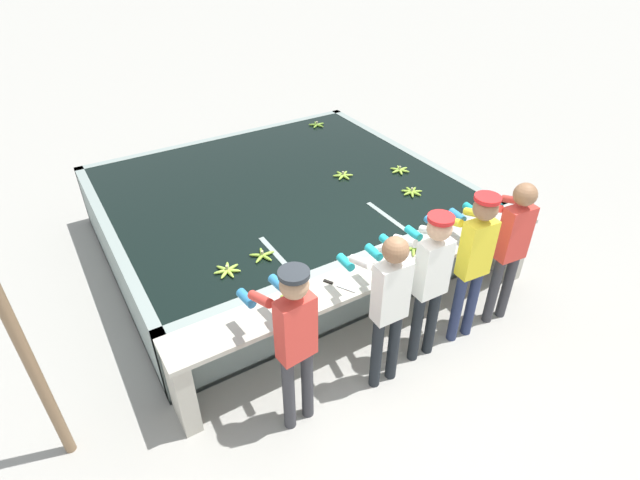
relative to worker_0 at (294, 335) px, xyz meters
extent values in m
plane|color=#A3A099|center=(1.24, 0.29, -1.07)|extent=(80.00, 80.00, 0.00)
cube|color=gray|center=(1.24, 2.68, -1.04)|extent=(4.43, 3.88, 0.06)
cube|color=gray|center=(1.24, 0.80, -0.62)|extent=(4.43, 0.12, 0.89)
cube|color=gray|center=(1.24, 4.56, -0.62)|extent=(4.43, 0.12, 0.89)
cube|color=gray|center=(-0.92, 2.68, -0.62)|extent=(0.12, 3.88, 0.89)
cube|color=gray|center=(3.39, 2.68, -0.62)|extent=(0.12, 3.88, 0.89)
cube|color=black|center=(1.24, 2.68, -0.60)|extent=(4.19, 3.64, 0.82)
cube|color=gray|center=(0.50, 1.26, -0.62)|extent=(0.06, 0.80, 0.89)
cube|color=gray|center=(1.97, 1.26, -0.62)|extent=(0.06, 0.80, 0.89)
cube|color=#B7B2A3|center=(1.24, 0.52, -0.21)|extent=(4.43, 0.45, 0.05)
cube|color=#B7B2A3|center=(-0.88, 0.52, -0.65)|extent=(0.16, 0.41, 0.84)
cube|color=#B7B2A3|center=(3.35, 0.52, -0.65)|extent=(0.16, 0.41, 0.84)
cylinder|color=#38383D|center=(-0.10, -0.04, -0.64)|extent=(0.11, 0.11, 0.86)
cylinder|color=#38383D|center=(0.10, -0.02, -0.64)|extent=(0.11, 0.11, 0.86)
cube|color=#DB3D33|center=(0.00, -0.03, 0.10)|extent=(0.34, 0.20, 0.61)
sphere|color=tan|center=(0.00, -0.03, 0.55)|extent=(0.23, 0.23, 0.23)
cylinder|color=#282D33|center=(0.00, -0.03, 0.65)|extent=(0.24, 0.24, 0.04)
cylinder|color=#DB3D33|center=(-0.18, 0.20, 0.32)|extent=(0.11, 0.32, 0.18)
cylinder|color=teal|center=(-0.21, 0.45, 0.15)|extent=(0.10, 0.21, 0.08)
cylinder|color=#DB3D33|center=(0.14, 0.23, 0.32)|extent=(0.11, 0.32, 0.18)
cylinder|color=teal|center=(0.11, 0.48, 0.15)|extent=(0.10, 0.21, 0.08)
cylinder|color=#1E2328|center=(0.84, -0.06, -0.64)|extent=(0.11, 0.11, 0.86)
cylinder|color=#1E2328|center=(1.04, -0.07, -0.64)|extent=(0.11, 0.11, 0.86)
cube|color=white|center=(0.94, -0.07, 0.09)|extent=(0.33, 0.18, 0.61)
sphere|color=#896042|center=(0.94, -0.07, 0.54)|extent=(0.23, 0.23, 0.23)
cylinder|color=white|center=(0.79, 0.19, 0.31)|extent=(0.09, 0.31, 0.18)
cylinder|color=#1EA3AD|center=(0.80, 0.44, 0.14)|extent=(0.09, 0.20, 0.08)
cylinder|color=white|center=(1.11, 0.18, 0.31)|extent=(0.09, 0.31, 0.18)
cylinder|color=#1EA3AD|center=(1.12, 0.43, 0.14)|extent=(0.09, 0.20, 0.08)
cylinder|color=#1E2328|center=(1.39, 0.00, -0.64)|extent=(0.11, 0.11, 0.85)
cylinder|color=#1E2328|center=(1.59, 0.00, -0.64)|extent=(0.11, 0.11, 0.85)
cube|color=white|center=(1.49, 0.00, 0.08)|extent=(0.33, 0.18, 0.60)
sphere|color=tan|center=(1.49, 0.00, 0.53)|extent=(0.23, 0.23, 0.23)
cylinder|color=red|center=(1.49, 0.00, 0.63)|extent=(0.24, 0.24, 0.04)
cylinder|color=white|center=(1.34, 0.25, 0.30)|extent=(0.09, 0.31, 0.18)
cylinder|color=#1EA3AD|center=(1.35, 0.50, 0.13)|extent=(0.09, 0.20, 0.08)
cylinder|color=white|center=(1.66, 0.24, 0.30)|extent=(0.09, 0.31, 0.18)
cylinder|color=#1EA3AD|center=(1.67, 0.49, 0.13)|extent=(0.09, 0.20, 0.08)
cylinder|color=navy|center=(1.94, -0.01, -0.63)|extent=(0.11, 0.11, 0.87)
cylinder|color=navy|center=(2.14, -0.02, -0.63)|extent=(0.11, 0.11, 0.87)
cube|color=yellow|center=(2.04, -0.01, 0.11)|extent=(0.33, 0.20, 0.62)
sphere|color=#896042|center=(2.04, -0.01, 0.57)|extent=(0.24, 0.24, 0.24)
cylinder|color=red|center=(2.04, -0.01, 0.67)|extent=(0.25, 0.25, 0.04)
cylinder|color=yellow|center=(1.90, 0.25, 0.33)|extent=(0.11, 0.31, 0.18)
cylinder|color=teal|center=(1.92, 0.50, 0.17)|extent=(0.10, 0.21, 0.08)
cylinder|color=yellow|center=(2.22, 0.22, 0.33)|extent=(0.11, 0.31, 0.18)
cylinder|color=teal|center=(2.24, 0.47, 0.17)|extent=(0.10, 0.21, 0.08)
cylinder|color=#38383D|center=(2.49, -0.01, -0.64)|extent=(0.11, 0.11, 0.86)
cylinder|color=#38383D|center=(2.69, -0.03, -0.64)|extent=(0.11, 0.11, 0.86)
cube|color=#DB3D33|center=(2.59, -0.02, 0.10)|extent=(0.33, 0.20, 0.61)
sphere|color=#896042|center=(2.59, -0.02, 0.55)|extent=(0.23, 0.23, 0.23)
cylinder|color=#DB3D33|center=(2.46, 0.25, 0.32)|extent=(0.11, 0.32, 0.18)
cylinder|color=teal|center=(2.48, 0.50, 0.16)|extent=(0.10, 0.21, 0.08)
cylinder|color=#DB3D33|center=(2.78, 0.22, 0.32)|extent=(0.11, 0.32, 0.18)
cylinder|color=teal|center=(2.80, 0.47, 0.16)|extent=(0.10, 0.21, 0.08)
ellipsoid|color=#8CB738|center=(0.37, 1.28, -0.17)|extent=(0.09, 0.17, 0.04)
ellipsoid|color=#8CB738|center=(0.41, 1.33, -0.17)|extent=(0.17, 0.04, 0.04)
ellipsoid|color=#8CB738|center=(0.37, 1.38, -0.17)|extent=(0.09, 0.17, 0.04)
ellipsoid|color=#8CB738|center=(0.31, 1.36, -0.17)|extent=(0.16, 0.13, 0.04)
ellipsoid|color=#8CB738|center=(0.31, 1.30, -0.17)|extent=(0.16, 0.13, 0.04)
cylinder|color=tan|center=(0.35, 1.33, -0.13)|extent=(0.03, 0.03, 0.04)
ellipsoid|color=#75A333|center=(2.70, 4.14, -0.17)|extent=(0.16, 0.13, 0.04)
ellipsoid|color=#75A333|center=(2.77, 4.12, -0.17)|extent=(0.09, 0.17, 0.04)
ellipsoid|color=#75A333|center=(2.80, 4.17, -0.17)|extent=(0.17, 0.04, 0.04)
ellipsoid|color=#75A333|center=(2.76, 4.22, -0.17)|extent=(0.08, 0.17, 0.04)
ellipsoid|color=#75A333|center=(2.70, 4.20, -0.17)|extent=(0.16, 0.13, 0.04)
cylinder|color=tan|center=(2.75, 4.17, -0.13)|extent=(0.03, 0.03, 0.04)
ellipsoid|color=#9EC642|center=(2.81, 2.14, -0.17)|extent=(0.17, 0.05, 0.04)
ellipsoid|color=#9EC642|center=(2.84, 2.09, -0.17)|extent=(0.11, 0.17, 0.04)
ellipsoid|color=#9EC642|center=(2.89, 2.10, -0.17)|extent=(0.12, 0.16, 0.04)
ellipsoid|color=#9EC642|center=(2.92, 2.14, -0.17)|extent=(0.17, 0.05, 0.04)
ellipsoid|color=#9EC642|center=(2.88, 2.19, -0.17)|extent=(0.11, 0.17, 0.04)
ellipsoid|color=#9EC642|center=(2.83, 2.19, -0.17)|extent=(0.12, 0.16, 0.04)
cylinder|color=tan|center=(2.86, 2.14, -0.13)|extent=(0.03, 0.03, 0.04)
ellipsoid|color=#8CB738|center=(2.60, 1.63, -0.17)|extent=(0.06, 0.17, 0.04)
ellipsoid|color=#8CB738|center=(2.56, 1.61, -0.17)|extent=(0.14, 0.15, 0.04)
ellipsoid|color=#8CB738|center=(2.54, 1.57, -0.17)|extent=(0.17, 0.05, 0.04)
ellipsoid|color=#8CB738|center=(2.56, 1.53, -0.17)|extent=(0.13, 0.16, 0.04)
ellipsoid|color=#8CB738|center=(2.61, 1.52, -0.17)|extent=(0.08, 0.17, 0.04)
ellipsoid|color=#8CB738|center=(2.65, 1.55, -0.17)|extent=(0.17, 0.10, 0.04)
ellipsoid|color=#8CB738|center=(2.64, 1.60, -0.17)|extent=(0.17, 0.12, 0.04)
cylinder|color=tan|center=(2.60, 1.57, -0.13)|extent=(0.03, 0.03, 0.04)
ellipsoid|color=#93BC3D|center=(2.14, 2.45, -0.17)|extent=(0.16, 0.12, 0.04)
ellipsoid|color=#93BC3D|center=(2.10, 2.47, -0.17)|extent=(0.05, 0.17, 0.04)
ellipsoid|color=#93BC3D|center=(2.05, 2.44, -0.17)|extent=(0.17, 0.11, 0.04)
ellipsoid|color=#93BC3D|center=(2.05, 2.39, -0.17)|extent=(0.16, 0.12, 0.04)
ellipsoid|color=#93BC3D|center=(2.10, 2.36, -0.17)|extent=(0.05, 0.17, 0.04)
ellipsoid|color=#93BC3D|center=(2.15, 2.39, -0.17)|extent=(0.17, 0.11, 0.04)
cylinder|color=tan|center=(2.10, 2.42, -0.13)|extent=(0.03, 0.03, 0.04)
ellipsoid|color=#9EC642|center=(-0.10, 1.25, -0.17)|extent=(0.15, 0.14, 0.04)
ellipsoid|color=#9EC642|center=(-0.06, 1.23, -0.17)|extent=(0.04, 0.17, 0.04)
ellipsoid|color=#9EC642|center=(-0.02, 1.26, -0.17)|extent=(0.16, 0.13, 0.04)
ellipsoid|color=#9EC642|center=(-0.01, 1.30, -0.17)|extent=(0.17, 0.08, 0.04)
ellipsoid|color=#9EC642|center=(-0.04, 1.34, -0.17)|extent=(0.10, 0.17, 0.04)
ellipsoid|color=#9EC642|center=(-0.09, 1.34, -0.17)|extent=(0.11, 0.17, 0.04)
ellipsoid|color=#9EC642|center=(-0.12, 1.30, -0.17)|extent=(0.17, 0.06, 0.04)
cylinder|color=tan|center=(-0.06, 1.29, -0.13)|extent=(0.03, 0.03, 0.04)
ellipsoid|color=#93BC3D|center=(0.33, 0.66, -0.16)|extent=(0.07, 0.17, 0.04)
ellipsoid|color=#93BC3D|center=(0.28, 0.63, -0.16)|extent=(0.17, 0.09, 0.04)
ellipsoid|color=#93BC3D|center=(0.30, 0.57, -0.16)|extent=(0.15, 0.14, 0.04)
ellipsoid|color=#93BC3D|center=(0.35, 0.55, -0.16)|extent=(0.07, 0.17, 0.04)
ellipsoid|color=#93BC3D|center=(0.39, 0.59, -0.16)|extent=(0.17, 0.09, 0.04)
ellipsoid|color=#93BC3D|center=(0.38, 0.65, -0.16)|extent=(0.15, 0.14, 0.04)
cylinder|color=tan|center=(0.34, 0.61, -0.13)|extent=(0.03, 0.03, 0.04)
ellipsoid|color=#8CB738|center=(1.74, 0.61, -0.16)|extent=(0.17, 0.10, 0.04)
ellipsoid|color=#8CB738|center=(1.76, 0.55, -0.16)|extent=(0.14, 0.15, 0.04)
ellipsoid|color=#8CB738|center=(1.82, 0.54, -0.16)|extent=(0.12, 0.16, 0.04)
ellipsoid|color=#8CB738|center=(1.85, 0.60, -0.16)|extent=(0.17, 0.07, 0.04)
ellipsoid|color=#8CB738|center=(1.80, 0.65, -0.16)|extent=(0.05, 0.17, 0.04)
cylinder|color=tan|center=(1.79, 0.59, -0.13)|extent=(0.03, 0.03, 0.04)
cube|color=silver|center=(0.81, 0.43, -0.17)|extent=(0.12, 0.19, 0.00)
cube|color=black|center=(0.72, 0.60, -0.17)|extent=(0.07, 0.10, 0.02)
cylinder|color=#846647|center=(-1.86, 0.75, 0.53)|extent=(0.09, 0.09, 3.20)
camera|label=1|loc=(-1.34, -2.60, 2.94)|focal=28.00mm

